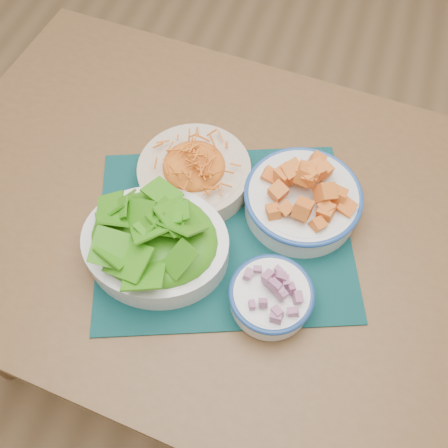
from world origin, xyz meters
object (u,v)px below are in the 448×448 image
(squash_bowl, at_px, (304,194))
(lettuce_bowl, at_px, (155,239))
(placemat, at_px, (224,232))
(carrot_bowl, at_px, (194,169))
(table, at_px, (227,235))
(onion_bowl, at_px, (271,295))

(squash_bowl, bearing_deg, lettuce_bowl, -142.94)
(placemat, height_order, carrot_bowl, carrot_bowl)
(placemat, distance_m, squash_bowl, 0.17)
(table, distance_m, squash_bowl, 0.21)
(placemat, distance_m, carrot_bowl, 0.14)
(placemat, xyz_separation_m, onion_bowl, (0.12, -0.12, 0.04))
(lettuce_bowl, height_order, onion_bowl, lettuce_bowl)
(placemat, xyz_separation_m, squash_bowl, (0.13, 0.10, 0.06))
(squash_bowl, bearing_deg, placemat, -143.55)
(placemat, relative_size, carrot_bowl, 1.67)
(lettuce_bowl, relative_size, onion_bowl, 1.66)
(onion_bowl, bearing_deg, lettuce_bowl, 171.57)
(squash_bowl, bearing_deg, onion_bowl, -91.85)
(lettuce_bowl, bearing_deg, placemat, 31.90)
(carrot_bowl, relative_size, lettuce_bowl, 1.00)
(lettuce_bowl, bearing_deg, onion_bowl, -14.33)
(table, bearing_deg, onion_bowl, -46.61)
(carrot_bowl, distance_m, squash_bowl, 0.22)
(squash_bowl, height_order, onion_bowl, squash_bowl)
(placemat, height_order, squash_bowl, squash_bowl)
(carrot_bowl, distance_m, lettuce_bowl, 0.18)
(table, bearing_deg, carrot_bowl, 153.34)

